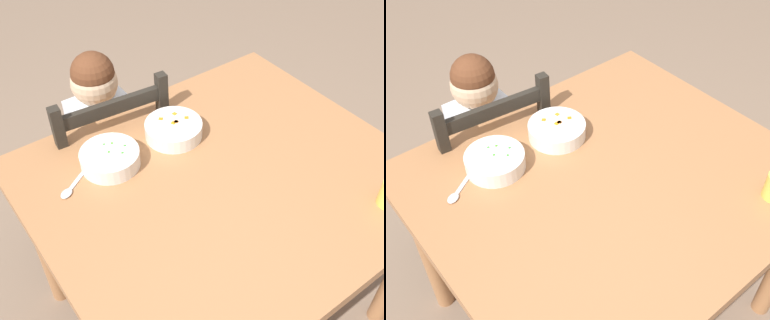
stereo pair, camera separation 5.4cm
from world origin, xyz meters
The scene contains 7 objects.
ground_plane centered at (0.00, 0.00, 0.00)m, with size 8.00×8.00×0.00m, color #7E6854.
dining_table centered at (0.00, 0.00, 0.65)m, with size 1.15×1.01×0.76m.
dining_chair centered at (-0.14, 0.56, 0.45)m, with size 0.46×0.46×0.91m.
child_figure centered at (-0.13, 0.55, 0.64)m, with size 0.32×0.31×0.97m.
bowl_of_peas centered at (-0.26, 0.26, 0.79)m, with size 0.19×0.19×0.06m.
bowl_of_carrots centered at (-0.01, 0.26, 0.79)m, with size 0.19×0.19×0.05m.
spoon centered at (-0.41, 0.23, 0.77)m, with size 0.13×0.09×0.01m.
Camera 1 is at (-0.70, -0.78, 1.81)m, focal length 44.39 mm.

